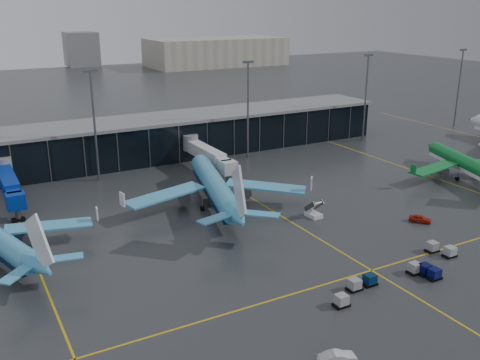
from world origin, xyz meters
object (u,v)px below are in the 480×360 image
baggage_carts (405,271)px  service_van_white (338,358)px  mobile_airstair (314,213)px  airliner_klm_near (215,174)px  airliner_aer_lingus (466,154)px  service_van_red (420,219)px

baggage_carts → service_van_white: baggage_carts is taller
baggage_carts → mobile_airstair: mobile_airstair is taller
airliner_klm_near → mobile_airstair: size_ratio=12.81×
airliner_klm_near → baggage_carts: bearing=-59.3°
airliner_klm_near → airliner_aer_lingus: size_ratio=1.19×
baggage_carts → service_van_white: bearing=-152.4°
service_van_white → airliner_aer_lingus: bearing=-44.3°
mobile_airstair → service_van_red: mobile_airstair is taller
airliner_aer_lingus → airliner_klm_near: bearing=-172.2°
mobile_airstair → service_van_white: 44.50m
airliner_aer_lingus → mobile_airstair: airliner_aer_lingus is taller
service_van_red → baggage_carts: bearing=179.7°
mobile_airstair → service_van_white: size_ratio=0.78×
airliner_aer_lingus → service_van_red: size_ratio=9.14×
airliner_klm_near → mobile_airstair: 21.12m
airliner_aer_lingus → service_van_red: airliner_aer_lingus is taller
airliner_aer_lingus → service_van_white: 80.95m
airliner_aer_lingus → service_van_white: (-69.97, -40.40, -4.95)m
airliner_aer_lingus → service_van_white: size_ratio=8.32×
airliner_klm_near → service_van_white: size_ratio=9.93×
service_van_red → service_van_white: (-40.14, -25.54, 0.04)m
baggage_carts → service_van_red: 22.98m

